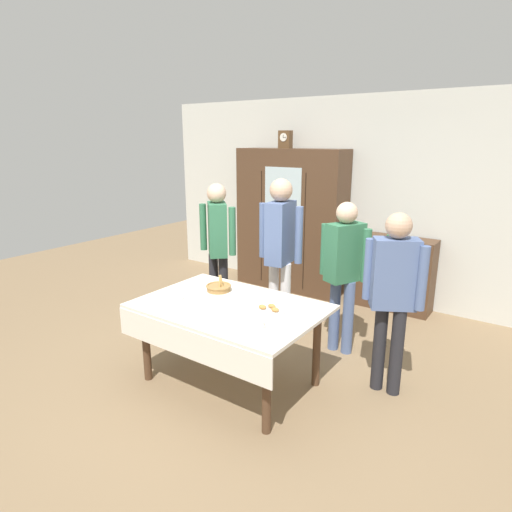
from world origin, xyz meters
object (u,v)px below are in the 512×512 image
Objects in this scene: bread_basket at (219,287)px; pastry_plate at (269,310)px; tea_cup_front_edge at (202,304)px; person_near_right_end at (393,287)px; wall_cabinet at (291,220)px; person_behind_table_right at (280,243)px; dining_table at (227,317)px; spoon_mid_left at (289,327)px; tea_cup_near_right at (260,324)px; bookshelf_low at (391,273)px; mantel_clock at (285,139)px; spoon_mid_right at (232,324)px; tea_cup_far_right at (306,309)px; book_stack at (394,235)px; person_by_cabinet at (344,264)px; person_behind_table_left at (218,239)px; spoon_near_right at (274,300)px; tea_cup_center at (178,298)px.

bread_basket is 0.68m from pastry_plate.
person_near_right_end is at bearing 31.46° from tea_cup_front_edge.
wall_cabinet reaches higher than person_behind_table_right.
dining_table is 0.67m from spoon_mid_left.
spoon_mid_left is (0.18, 0.13, -0.02)m from tea_cup_near_right.
bookshelf_low is at bearing 91.77° from spoon_mid_left.
pastry_plate is at bearing -63.08° from wall_cabinet.
spoon_mid_left is at bearing -57.82° from mantel_clock.
person_behind_table_right reaches higher than tea_cup_front_edge.
pastry_plate is at bearing 24.02° from tea_cup_front_edge.
dining_table is 13.33× the size of spoon_mid_right.
tea_cup_near_right reaches higher than pastry_plate.
tea_cup_far_right is 1.00× the size of tea_cup_front_edge.
book_stack is at bearing 91.77° from spoon_mid_left.
mantel_clock is at bearing 107.11° from tea_cup_front_edge.
person_by_cabinet is at bearing 64.28° from dining_table.
bread_basket is at bearing 161.46° from spoon_mid_left.
bookshelf_low is at bearing 69.65° from bread_basket.
mantel_clock is at bearing 118.11° from tea_cup_near_right.
person_behind_table_left is (-1.57, -1.57, 0.54)m from bookshelf_low.
wall_cabinet is 2.80m from pastry_plate.
spoon_mid_right is 1.36m from person_near_right_end.
person_behind_table_right is (0.87, -0.01, 0.07)m from person_behind_table_left.
person_near_right_end is at bearing -72.33° from bookshelf_low.
tea_cup_far_right and tea_cup_near_right have the same top height.
spoon_mid_left and spoon_near_right have the same top height.
tea_cup_near_right reaches higher than spoon_mid_right.
person_by_cabinet is 0.89× the size of person_behind_table_right.
tea_cup_center is 1.00× the size of tea_cup_near_right.
spoon_mid_right is (0.71, -0.13, -0.02)m from tea_cup_center.
person_by_cabinet is (0.20, 1.06, 0.18)m from pastry_plate.
bookshelf_low is at bearing 85.11° from pastry_plate.
tea_cup_front_edge is 1.23m from person_behind_table_right.
person_behind_table_right reaches higher than person_behind_table_left.
spoon_mid_left is at bearing -34.49° from person_behind_table_left.
book_stack is 2.33m from spoon_near_right.
tea_cup_front_edge is (-0.75, -2.77, -0.19)m from book_stack.
wall_cabinet reaches higher than pastry_plate.
person_near_right_end is at bearing -9.40° from person_behind_table_left.
person_behind_table_left is (-1.47, 1.27, 0.23)m from tea_cup_near_right.
person_near_right_end is 0.90× the size of person_behind_table_right.
book_stack is 2.88m from tea_cup_front_edge.
tea_cup_center is 0.07× the size of person_behind_table_right.
tea_cup_center and tea_cup_near_right have the same top height.
person_behind_table_right is at bearing 124.91° from spoon_mid_left.
person_behind_table_right reaches higher than bread_basket.
tea_cup_front_edge is at bearing -55.73° from person_behind_table_left.
tea_cup_far_right is at bearing -46.30° from person_behind_table_right.
tea_cup_front_edge is at bearing -105.15° from bookshelf_low.
tea_cup_front_edge is (0.73, -2.72, -0.23)m from wall_cabinet.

